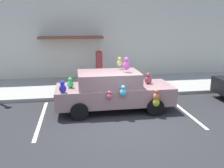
{
  "coord_description": "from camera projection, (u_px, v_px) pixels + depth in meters",
  "views": [
    {
      "loc": [
        -1.62,
        -7.37,
        3.42
      ],
      "look_at": [
        -0.1,
        2.13,
        0.9
      ],
      "focal_mm": 38.36,
      "sensor_mm": 36.0,
      "label": 1
    }
  ],
  "objects": [
    {
      "name": "parking_stripe_front",
      "position": [
        183.0,
        110.0,
        9.51
      ],
      "size": [
        0.12,
        3.6,
        0.01
      ],
      "primitive_type": "cube",
      "color": "silver",
      "rests_on": "ground"
    },
    {
      "name": "teddy_bear_on_sidewalk",
      "position": [
        114.0,
        85.0,
        11.61
      ],
      "size": [
        0.31,
        0.26,
        0.6
      ],
      "color": "brown",
      "rests_on": "sidewalk"
    },
    {
      "name": "parking_stripe_rear",
      "position": [
        41.0,
        119.0,
        8.67
      ],
      "size": [
        0.12,
        3.6,
        0.01
      ],
      "primitive_type": "cube",
      "color": "silver",
      "rests_on": "ground"
    },
    {
      "name": "sidewalk",
      "position": [
        106.0,
        85.0,
        12.91
      ],
      "size": [
        24.0,
        4.0,
        0.15
      ],
      "primitive_type": "cube",
      "color": "gray",
      "rests_on": "ground"
    },
    {
      "name": "pedestrian_near_shopfront",
      "position": [
        99.0,
        65.0,
        13.49
      ],
      "size": [
        0.38,
        0.38,
        1.9
      ],
      "color": "#973035",
      "rests_on": "sidewalk"
    },
    {
      "name": "ground_plane",
      "position": [
        125.0,
        125.0,
        8.16
      ],
      "size": [
        60.0,
        60.0,
        0.0
      ],
      "primitive_type": "plane",
      "color": "#262628"
    },
    {
      "name": "plush_covered_car",
      "position": [
        113.0,
        90.0,
        9.39
      ],
      "size": [
        4.53,
        2.02,
        2.12
      ],
      "color": "gray",
      "rests_on": "ground"
    },
    {
      "name": "storefront_building",
      "position": [
        100.0,
        25.0,
        14.17
      ],
      "size": [
        24.0,
        1.25,
        6.4
      ],
      "color": "beige",
      "rests_on": "ground"
    }
  ]
}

